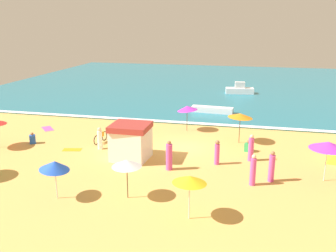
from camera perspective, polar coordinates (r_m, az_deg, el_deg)
The scene contains 23 objects.
ground_plane at distance 26.35m, azimuth 2.64°, elevation -3.38°, with size 60.00×60.00×0.00m, color #E0A856.
ocean_water at distance 53.36m, azimuth 8.22°, elevation 6.49°, with size 60.00×44.00×0.10m, color teal.
wave_breaker_foam at distance 32.26m, azimuth 4.70°, elevation 0.43°, with size 57.00×0.70×0.01m, color white.
lifeguard_cabana at distance 24.00m, azimuth -5.83°, elevation -2.37°, with size 2.45×2.31×2.37m.
beach_umbrella_0 at distance 27.33m, azimuth 11.21°, elevation 1.61°, with size 2.11×2.10×2.30m.
beach_umbrella_2 at distance 18.53m, azimuth -6.45°, elevation -5.81°, with size 1.96×1.96×2.08m.
beach_umbrella_3 at distance 22.14m, azimuth 23.68°, elevation -2.77°, with size 2.66×2.66×2.35m.
beach_umbrella_4 at distance 19.26m, azimuth -17.26°, elevation -5.90°, with size 1.62×1.58×2.13m.
beach_umbrella_7 at distance 29.95m, azimuth 3.01°, elevation 2.80°, with size 1.87×1.84×2.19m.
beach_umbrella_8 at distance 16.51m, azimuth 3.38°, elevation -8.33°, with size 2.20×2.20×2.17m.
parked_bicycle at distance 27.85m, azimuth -10.46°, elevation -1.74°, with size 0.35×1.81×0.76m.
beachgoer_2 at distance 28.93m, azimuth -20.36°, elevation -1.88°, with size 0.58×0.58×0.85m.
beachgoer_3 at distance 22.25m, azimuth 0.17°, elevation -4.75°, with size 0.55×0.55×1.85m.
beachgoer_4 at distance 24.26m, azimuth 12.81°, elevation -3.43°, with size 0.49×0.49×1.77m.
beachgoer_5 at distance 23.30m, azimuth 7.65°, elevation -4.13°, with size 0.35×0.35×1.59m.
beachgoer_6 at distance 20.75m, azimuth 13.10°, elevation -6.79°, with size 0.41×0.41×1.79m.
beachgoer_7 at distance 26.27m, azimuth -10.59°, elevation -1.97°, with size 0.48×0.48×1.59m.
beachgoer_8 at distance 21.47m, azimuth 15.85°, elevation -6.19°, with size 0.47×0.47×1.80m.
beachgoer_9 at distance 26.04m, azimuth 12.38°, elevation -3.16°, with size 0.55×0.55×0.85m.
beach_towel_0 at distance 26.76m, azimuth -14.71°, elevation -3.59°, with size 1.40×0.91×0.01m.
beach_towel_1 at distance 32.53m, azimuth -18.24°, elevation -0.39°, with size 1.62×1.66×0.01m.
small_boat_0 at distance 46.39m, azimuth 11.11°, elevation 5.59°, with size 3.53×1.73×1.44m.
small_boat_1 at distance 36.16m, azimuth 6.90°, elevation 2.54°, with size 4.13×1.24×0.57m.
Camera 1 is at (4.47, -24.45, 8.76)m, focal length 39.11 mm.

